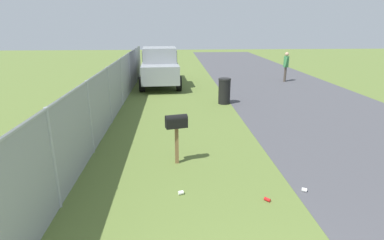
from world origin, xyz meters
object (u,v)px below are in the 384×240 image
Objects in this scene: pickup_truck at (160,65)px; trash_bin at (224,91)px; mailbox at (176,125)px; pedestrian at (286,65)px.

pickup_truck is 5.04× the size of trash_bin.
pickup_truck is at bearing 33.84° from trash_bin.
mailbox is 6.12m from trash_bin.
pedestrian is at bearing -41.66° from trash_bin.
mailbox is 0.72× the size of pedestrian.
trash_bin is at bearing 70.11° from pedestrian.
pedestrian reaches higher than trash_bin.
pickup_truck is 5.21m from trash_bin.
trash_bin is at bearing -34.34° from mailbox.
pickup_truck is at bearing 27.14° from pedestrian.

